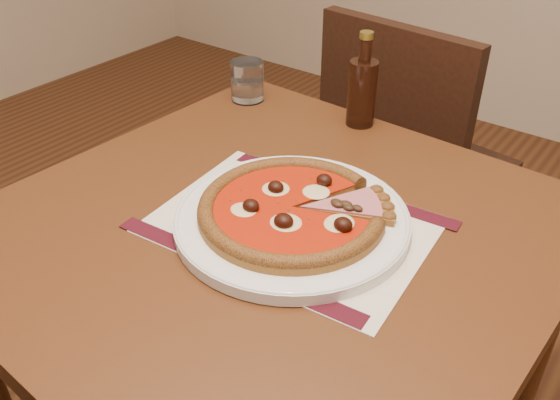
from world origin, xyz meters
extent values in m
cube|color=#573114|center=(-0.09, 0.92, 0.73)|extent=(0.84, 0.84, 0.04)
cylinder|color=#573114|center=(-0.43, 1.29, 0.35)|extent=(0.05, 0.05, 0.71)
cylinder|color=#573114|center=(0.27, 1.26, 0.35)|extent=(0.05, 0.05, 0.71)
cube|color=black|center=(-0.20, 1.73, 0.42)|extent=(0.45, 0.45, 0.04)
cylinder|color=black|center=(0.00, 1.88, 0.20)|extent=(0.04, 0.04, 0.40)
cylinder|color=black|center=(-0.35, 1.92, 0.20)|extent=(0.04, 0.04, 0.40)
cylinder|color=black|center=(-0.04, 1.54, 0.20)|extent=(0.04, 0.04, 0.40)
cylinder|color=black|center=(-0.39, 1.57, 0.20)|extent=(0.04, 0.04, 0.40)
cube|color=black|center=(-0.22, 1.55, 0.65)|extent=(0.41, 0.08, 0.43)
cube|color=silver|center=(-0.07, 0.93, 0.75)|extent=(0.42, 0.32, 0.00)
cylinder|color=white|center=(-0.07, 0.93, 0.76)|extent=(0.35, 0.35, 0.02)
cylinder|color=olive|center=(-0.07, 0.93, 0.78)|extent=(0.28, 0.28, 0.01)
torus|color=#955720|center=(-0.07, 0.93, 0.78)|extent=(0.28, 0.28, 0.02)
cylinder|color=#AE1108|center=(-0.07, 0.93, 0.78)|extent=(0.23, 0.23, 0.00)
ellipsoid|color=beige|center=(-0.06, 0.98, 0.79)|extent=(0.05, 0.04, 0.01)
ellipsoid|color=beige|center=(-0.14, 0.97, 0.79)|extent=(0.05, 0.04, 0.01)
ellipsoid|color=beige|center=(-0.10, 0.90, 0.79)|extent=(0.05, 0.04, 0.01)
ellipsoid|color=beige|center=(-0.03, 0.86, 0.79)|extent=(0.05, 0.04, 0.01)
ellipsoid|color=beige|center=(-0.02, 0.94, 0.79)|extent=(0.05, 0.04, 0.01)
ellipsoid|color=black|center=(-0.06, 0.99, 0.80)|extent=(0.03, 0.02, 0.02)
ellipsoid|color=black|center=(-0.15, 0.97, 0.80)|extent=(0.03, 0.02, 0.02)
ellipsoid|color=black|center=(-0.11, 0.89, 0.80)|extent=(0.03, 0.02, 0.02)
ellipsoid|color=black|center=(-0.03, 0.85, 0.80)|extent=(0.03, 0.02, 0.02)
ellipsoid|color=black|center=(-0.01, 0.93, 0.80)|extent=(0.03, 0.02, 0.02)
ellipsoid|color=#382514|center=(-0.02, 0.97, 0.79)|extent=(0.02, 0.01, 0.01)
ellipsoid|color=#382514|center=(0.01, 1.00, 0.79)|extent=(0.02, 0.01, 0.01)
ellipsoid|color=#382514|center=(-0.02, 0.98, 0.79)|extent=(0.02, 0.01, 0.01)
ellipsoid|color=#382514|center=(0.00, 1.01, 0.79)|extent=(0.02, 0.01, 0.01)
ellipsoid|color=#382514|center=(-0.03, 0.98, 0.79)|extent=(0.02, 0.01, 0.01)
cylinder|color=white|center=(-0.41, 1.24, 0.79)|extent=(0.08, 0.08, 0.08)
cylinder|color=#35180D|center=(-0.16, 1.29, 0.81)|extent=(0.05, 0.05, 0.13)
cylinder|color=#35180D|center=(-0.16, 1.29, 0.89)|extent=(0.02, 0.02, 0.05)
cylinder|color=olive|center=(-0.16, 1.29, 0.93)|extent=(0.03, 0.03, 0.01)
camera|label=1|loc=(0.35, 0.36, 1.27)|focal=38.00mm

